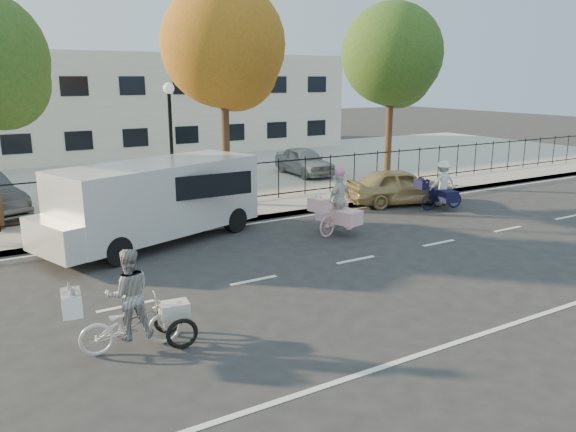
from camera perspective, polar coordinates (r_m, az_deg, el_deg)
ground at (r=13.29m, az=-3.51°, el=-6.56°), size 120.00×120.00×0.00m
road_markings at (r=13.29m, az=-3.51°, el=-6.54°), size 60.00×9.52×0.01m
curb at (r=17.71m, az=-11.03°, el=-1.30°), size 60.00×0.10×0.15m
sidewalk at (r=18.67m, az=-12.13°, el=-0.57°), size 60.00×2.20×0.15m
parking_lot at (r=27.09m, az=-18.26°, el=3.50°), size 60.00×15.60×0.15m
iron_fence at (r=19.51m, az=-13.30°, el=2.48°), size 58.00×0.06×1.50m
building at (r=36.57m, az=-22.17°, el=10.33°), size 34.00×10.00×6.00m
lamppost at (r=18.99m, az=-11.85°, el=9.00°), size 0.36×0.36×4.33m
street_sign at (r=18.58m, az=-18.45°, el=3.19°), size 0.85×0.06×1.80m
zebra_trike at (r=10.21m, az=-15.73°, el=-9.30°), size 2.15×0.93×1.84m
unicorn_bike at (r=16.95m, az=5.14°, el=0.60°), size 2.08×1.49×2.04m
bull_bike at (r=20.95m, az=15.33°, el=2.58°), size 1.95×1.36×1.77m
white_van at (r=16.49m, az=-13.40°, el=1.74°), size 7.01×4.02×2.30m
gold_sedan at (r=21.42m, az=11.27°, el=2.98°), size 4.27×2.61×1.36m
lot_car_d at (r=26.65m, az=1.67°, el=5.60°), size 1.66×3.84×1.29m
tree_mid at (r=20.33m, az=-6.27°, el=16.29°), size 4.30×4.30×7.88m
tree_east at (r=24.47m, az=10.68°, el=15.37°), size 4.18×4.18×7.66m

